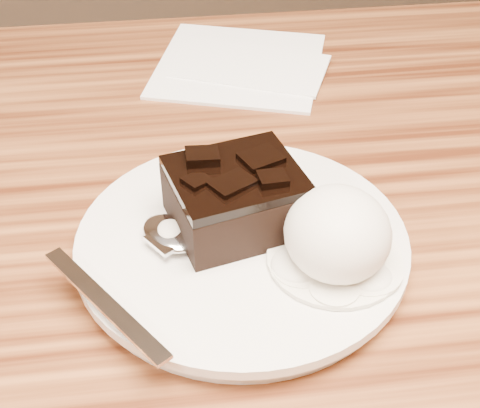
{
  "coord_description": "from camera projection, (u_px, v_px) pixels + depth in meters",
  "views": [
    {
      "loc": [
        0.0,
        -0.36,
        1.1
      ],
      "look_at": [
        0.05,
        0.01,
        0.79
      ],
      "focal_mm": 53.11,
      "sensor_mm": 36.0,
      "label": 1
    }
  ],
  "objects": [
    {
      "name": "plate",
      "position": [
        242.0,
        247.0,
        0.49
      ],
      "size": [
        0.23,
        0.23,
        0.02
      ],
      "primitive_type": "cylinder",
      "color": "white",
      "rests_on": "dining_table"
    },
    {
      "name": "brownie",
      "position": [
        236.0,
        202.0,
        0.49
      ],
      "size": [
        0.1,
        0.09,
        0.04
      ],
      "primitive_type": "cube",
      "rotation": [
        0.0,
        0.0,
        0.25
      ],
      "color": "black",
      "rests_on": "plate"
    },
    {
      "name": "ice_cream_scoop",
      "position": [
        338.0,
        234.0,
        0.45
      ],
      "size": [
        0.07,
        0.07,
        0.06
      ],
      "primitive_type": "ellipsoid",
      "color": "white",
      "rests_on": "plate"
    },
    {
      "name": "melt_puddle",
      "position": [
        334.0,
        260.0,
        0.47
      ],
      "size": [
        0.09,
        0.09,
        0.0
      ],
      "primitive_type": "cylinder",
      "color": "white",
      "rests_on": "plate"
    },
    {
      "name": "spoon",
      "position": [
        170.0,
        235.0,
        0.48
      ],
      "size": [
        0.13,
        0.17,
        0.01
      ],
      "primitive_type": null,
      "rotation": [
        0.0,
        0.0,
        0.61
      ],
      "color": "silver",
      "rests_on": "plate"
    },
    {
      "name": "napkin",
      "position": [
        239.0,
        64.0,
        0.71
      ],
      "size": [
        0.2,
        0.2,
        0.01
      ],
      "primitive_type": "cube",
      "rotation": [
        0.0,
        0.0,
        -0.3
      ],
      "color": "white",
      "rests_on": "dining_table"
    },
    {
      "name": "crumb_a",
      "position": [
        217.0,
        222.0,
        0.5
      ],
      "size": [
        0.01,
        0.01,
        0.0
      ],
      "primitive_type": "cube",
      "rotation": [
        0.0,
        0.0,
        0.93
      ],
      "color": "black",
      "rests_on": "plate"
    },
    {
      "name": "crumb_b",
      "position": [
        181.0,
        229.0,
        0.49
      ],
      "size": [
        0.01,
        0.01,
        0.0
      ],
      "primitive_type": "cube",
      "rotation": [
        0.0,
        0.0,
        0.21
      ],
      "color": "black",
      "rests_on": "plate"
    }
  ]
}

